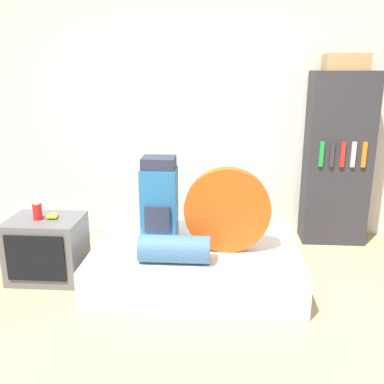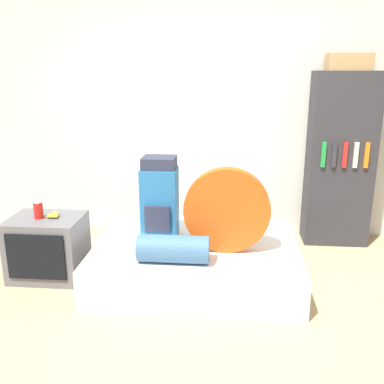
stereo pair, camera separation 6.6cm
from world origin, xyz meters
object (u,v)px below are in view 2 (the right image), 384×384
(television, at_px, (48,247))
(cardboard_box, at_px, (349,62))
(backpack, at_px, (160,199))
(bookshelf, at_px, (340,160))
(tent_bag, at_px, (227,210))
(sleeping_roll, at_px, (173,249))
(canister, at_px, (38,210))

(television, bearing_deg, cardboard_box, 21.33)
(backpack, xyz_separation_m, bookshelf, (1.70, 0.82, 0.20))
(backpack, relative_size, tent_bag, 1.04)
(tent_bag, height_order, sleeping_roll, tent_bag)
(tent_bag, xyz_separation_m, cardboard_box, (1.10, 1.07, 1.15))
(canister, relative_size, bookshelf, 0.09)
(backpack, xyz_separation_m, tent_bag, (0.58, -0.25, -0.00))
(bookshelf, bearing_deg, backpack, -154.06)
(tent_bag, bearing_deg, cardboard_box, 44.04)
(sleeping_roll, xyz_separation_m, cardboard_box, (1.50, 1.32, 1.39))
(backpack, bearing_deg, tent_bag, -23.39)
(sleeping_roll, relative_size, cardboard_box, 1.35)
(sleeping_roll, relative_size, bookshelf, 0.32)
(sleeping_roll, xyz_separation_m, bookshelf, (1.51, 1.33, 0.44))
(bookshelf, bearing_deg, canister, -158.58)
(tent_bag, bearing_deg, backpack, 156.61)
(backpack, height_order, sleeping_roll, backpack)
(backpack, relative_size, television, 1.18)
(cardboard_box, bearing_deg, tent_bag, -135.96)
(sleeping_roll, bearing_deg, canister, 166.80)
(backpack, bearing_deg, bookshelf, 25.94)
(television, xyz_separation_m, bookshelf, (2.64, 1.04, 0.60))
(sleeping_roll, distance_m, bookshelf, 2.06)
(canister, relative_size, cardboard_box, 0.37)
(backpack, height_order, cardboard_box, cardboard_box)
(television, bearing_deg, sleeping_roll, -14.42)
(sleeping_roll, bearing_deg, television, 165.58)
(tent_bag, xyz_separation_m, sleeping_roll, (-0.40, -0.25, -0.24))
(canister, distance_m, cardboard_box, 3.11)
(sleeping_roll, height_order, cardboard_box, cardboard_box)
(tent_bag, relative_size, canister, 4.62)
(sleeping_roll, height_order, bookshelf, bookshelf)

